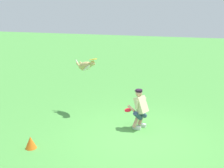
{
  "coord_description": "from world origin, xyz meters",
  "views": [
    {
      "loc": [
        -1.57,
        7.47,
        3.81
      ],
      "look_at": [
        1.18,
        -1.09,
        1.29
      ],
      "focal_mm": 44.19,
      "sensor_mm": 36.0,
      "label": 1
    }
  ],
  "objects_px": {
    "frisbee_flying": "(93,59)",
    "training_cone": "(31,142)",
    "frisbee_held": "(128,110)",
    "person": "(140,108)",
    "dog": "(86,66)"
  },
  "relations": [
    {
      "from": "training_cone",
      "to": "frisbee_held",
      "type": "bearing_deg",
      "value": -136.03
    },
    {
      "from": "frisbee_flying",
      "to": "dog",
      "type": "bearing_deg",
      "value": -20.27
    },
    {
      "from": "dog",
      "to": "frisbee_held",
      "type": "distance_m",
      "value": 2.36
    },
    {
      "from": "person",
      "to": "training_cone",
      "type": "bearing_deg",
      "value": 64.95
    },
    {
      "from": "dog",
      "to": "frisbee_flying",
      "type": "relative_size",
      "value": 3.59
    },
    {
      "from": "person",
      "to": "dog",
      "type": "relative_size",
      "value": 1.31
    },
    {
      "from": "dog",
      "to": "training_cone",
      "type": "xyz_separation_m",
      "value": [
        0.39,
        3.07,
        -1.6
      ]
    },
    {
      "from": "person",
      "to": "frisbee_flying",
      "type": "height_order",
      "value": "frisbee_flying"
    },
    {
      "from": "dog",
      "to": "frisbee_held",
      "type": "bearing_deg",
      "value": -1.73
    },
    {
      "from": "frisbee_flying",
      "to": "training_cone",
      "type": "bearing_deg",
      "value": 75.85
    },
    {
      "from": "frisbee_flying",
      "to": "training_cone",
      "type": "relative_size",
      "value": 0.79
    },
    {
      "from": "frisbee_flying",
      "to": "frisbee_held",
      "type": "distance_m",
      "value": 2.21
    },
    {
      "from": "dog",
      "to": "training_cone",
      "type": "bearing_deg",
      "value": -72.4
    },
    {
      "from": "training_cone",
      "to": "person",
      "type": "bearing_deg",
      "value": -139.23
    },
    {
      "from": "frisbee_flying",
      "to": "frisbee_held",
      "type": "height_order",
      "value": "frisbee_flying"
    }
  ]
}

